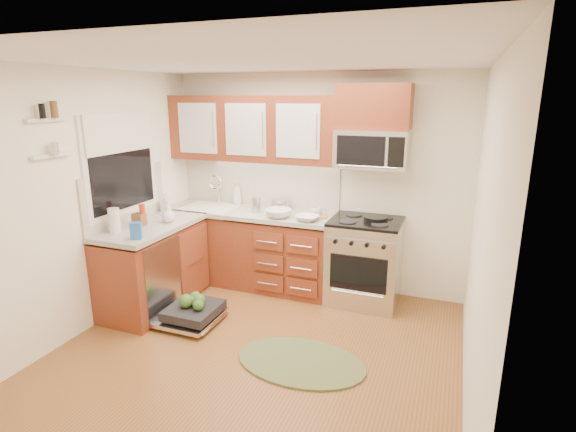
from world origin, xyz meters
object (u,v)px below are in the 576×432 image
at_px(cutting_board, 316,216).
at_px(bowl_a, 307,218).
at_px(upper_cabinets, 252,129).
at_px(microwave, 372,149).
at_px(paper_towel_roll, 114,220).
at_px(sink, 210,217).
at_px(bowl_b, 278,213).
at_px(dishwasher, 190,314).
at_px(skillet, 376,219).
at_px(rug, 301,362).
at_px(range, 364,261).
at_px(cup, 317,211).
at_px(stock_pot, 280,205).

distance_m(cutting_board, bowl_a, 0.20).
distance_m(upper_cabinets, cutting_board, 1.26).
height_order(microwave, paper_towel_roll, microwave).
relative_size(sink, bowl_a, 2.50).
relative_size(upper_cabinets, bowl_b, 6.80).
bearing_deg(dishwasher, skillet, 34.50).
height_order(microwave, rug, microwave).
bearing_deg(upper_cabinets, paper_towel_roll, -121.99).
xyz_separation_m(rug, cutting_board, (-0.32, 1.42, 0.92)).
relative_size(range, rug, 0.83).
bearing_deg(sink, bowl_a, -7.35).
bearing_deg(rug, upper_cabinets, 126.58).
distance_m(upper_cabinets, microwave, 1.42).
bearing_deg(microwave, cutting_board, -169.57).
height_order(sink, cutting_board, cutting_board).
relative_size(paper_towel_roll, bowl_a, 0.99).
xyz_separation_m(skillet, cutting_board, (-0.67, 0.02, -0.04)).
height_order(rug, skillet, skillet).
bearing_deg(rug, paper_towel_roll, 175.66).
distance_m(microwave, skillet, 0.74).
xyz_separation_m(dishwasher, cutting_board, (0.97, 1.14, 0.83)).
xyz_separation_m(microwave, cutting_board, (-0.57, -0.11, -0.77)).
distance_m(range, cutting_board, 0.73).
bearing_deg(bowl_a, cutting_board, 78.16).
height_order(upper_cabinets, sink, upper_cabinets).
relative_size(sink, paper_towel_roll, 2.53).
height_order(upper_cabinets, rug, upper_cabinets).
height_order(sink, rug, sink).
xyz_separation_m(bowl_a, cup, (0.03, 0.25, 0.02)).
height_order(upper_cabinets, paper_towel_roll, upper_cabinets).
distance_m(range, microwave, 1.23).
distance_m(microwave, cutting_board, 0.96).
xyz_separation_m(microwave, cup, (-0.58, -0.05, -0.72)).
bearing_deg(sink, skillet, 0.21).
relative_size(upper_cabinets, sink, 3.31).
bearing_deg(bowl_a, skillet, 13.97).
xyz_separation_m(dishwasher, cup, (0.96, 1.20, 0.88)).
height_order(range, rug, range).
bearing_deg(cutting_board, paper_towel_roll, -143.35).
xyz_separation_m(upper_cabinets, microwave, (1.41, -0.02, -0.18)).
bearing_deg(dishwasher, microwave, 39.07).
bearing_deg(bowl_a, cup, 83.06).
relative_size(range, stock_pot, 4.32).
distance_m(microwave, bowl_b, 1.24).
relative_size(range, bowl_a, 3.83).
relative_size(microwave, bowl_a, 3.06).
bearing_deg(bowl_b, range, 9.27).
xyz_separation_m(rug, cup, (-0.33, 1.48, 0.97)).
relative_size(stock_pot, bowl_b, 0.73).
bearing_deg(dishwasher, range, 36.27).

